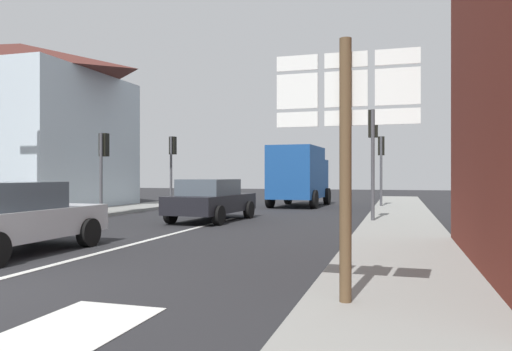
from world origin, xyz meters
The scene contains 14 objects.
ground_plane centered at (0.00, 10.00, 0.00)m, with size 80.00×80.00×0.00m, color #232326.
sidewalk_right centered at (5.99, 8.00, 0.07)m, with size 2.35×44.00×0.14m, color gray.
sidewalk_left centered at (-5.99, 8.00, 0.07)m, with size 2.35×44.00×0.14m, color gray.
lane_centre_stripe centered at (0.00, 6.00, 0.01)m, with size 0.16×12.00×0.01m, color silver.
lane_turn_arrow centered at (2.65, -1.00, 0.01)m, with size 1.20×2.20×0.01m, color silver.
clapboard_house_left centered at (-11.49, 14.02, 4.00)m, with size 9.01×8.85×7.93m.
sedan_near centered at (-1.65, 2.83, 0.76)m, with size 1.97×4.20×1.47m.
sedan_far centered at (-0.40, 10.75, 0.76)m, with size 2.19×4.31×1.47m.
delivery_truck centered at (0.99, 19.49, 1.65)m, with size 2.66×5.09×3.05m.
route_sign_post centered at (5.33, 0.52, 2.00)m, with size 1.66×0.14×3.20m.
traffic_light_near_left centered at (-5.11, 11.28, 2.40)m, with size 0.30×0.49×3.24m.
traffic_light_far_left centered at (-5.11, 17.30, 2.64)m, with size 0.30×0.49×3.57m.
traffic_light_near_right centered at (5.11, 11.22, 2.78)m, with size 0.30×0.49×3.76m.
traffic_light_far_right centered at (5.11, 18.96, 2.57)m, with size 0.30×0.49×3.47m.
Camera 1 is at (5.93, -5.22, 1.61)m, focal length 34.21 mm.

